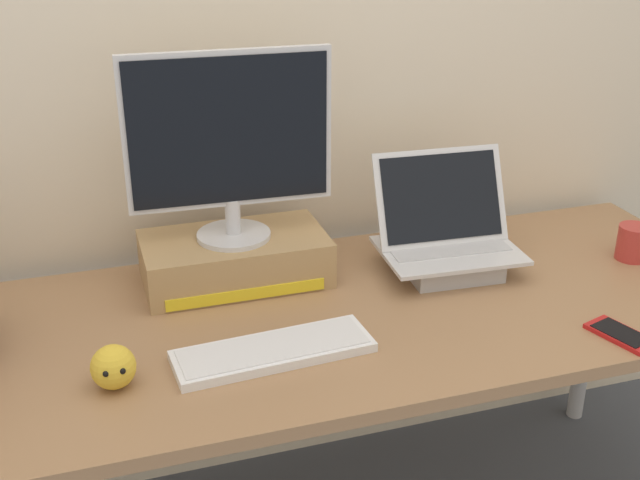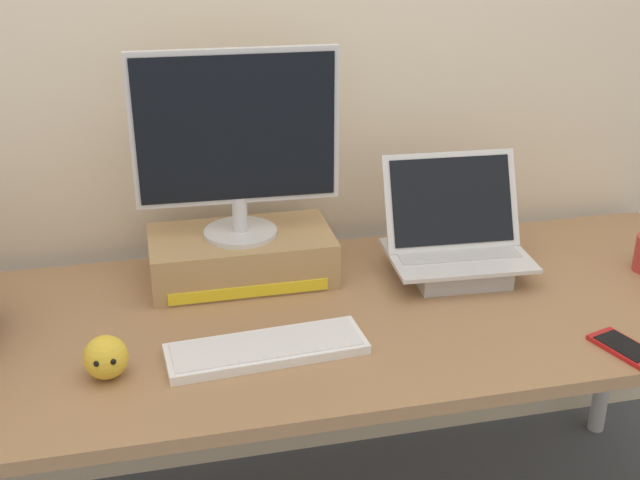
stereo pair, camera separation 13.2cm
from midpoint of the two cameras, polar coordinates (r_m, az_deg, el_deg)
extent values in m
cube|color=beige|center=(2.07, -1.19, 15.50)|extent=(7.00, 0.10, 2.60)
cube|color=#99704C|center=(1.82, 2.09, -5.66)|extent=(2.09, 0.76, 0.03)
cylinder|color=#B2B2B7|center=(2.64, 21.34, -6.35)|extent=(0.05, 0.05, 0.69)
cube|color=#A88456|center=(1.95, -3.67, -1.15)|extent=(0.44, 0.24, 0.11)
cube|color=yellow|center=(1.86, -3.01, -3.73)|extent=(0.37, 0.00, 0.03)
cylinder|color=silver|center=(1.92, -3.72, 0.52)|extent=(0.18, 0.18, 0.01)
cylinder|color=silver|center=(1.91, -3.76, 1.85)|extent=(0.04, 0.04, 0.08)
cube|color=silver|center=(1.84, -3.93, 7.92)|extent=(0.47, 0.04, 0.36)
cube|color=black|center=(1.83, -3.89, 7.82)|extent=(0.45, 0.02, 0.33)
cube|color=#ADADB2|center=(2.00, 11.53, -1.87)|extent=(0.23, 0.21, 0.05)
cube|color=silver|center=(1.99, 11.60, -1.09)|extent=(0.35, 0.26, 0.01)
cube|color=#B7B7BC|center=(2.00, 11.44, -0.70)|extent=(0.30, 0.15, 0.00)
cube|color=silver|center=(2.01, 11.19, 2.71)|extent=(0.34, 0.13, 0.22)
cube|color=black|center=(2.00, 11.23, 2.72)|extent=(0.31, 0.11, 0.19)
cube|color=white|center=(1.66, -1.53, -7.80)|extent=(0.42, 0.16, 0.02)
cube|color=silver|center=(1.65, -1.53, -7.46)|extent=(0.39, 0.14, 0.00)
cube|color=red|center=(1.81, 22.81, -7.13)|extent=(0.11, 0.16, 0.01)
cube|color=black|center=(1.81, 22.84, -6.98)|extent=(0.09, 0.13, 0.00)
sphere|color=gold|center=(1.61, -12.70, -8.18)|extent=(0.09, 0.09, 0.09)
sphere|color=black|center=(1.57, -13.26, -8.60)|extent=(0.01, 0.01, 0.01)
sphere|color=black|center=(1.57, -12.14, -8.50)|extent=(0.01, 0.01, 0.01)
camera|label=1|loc=(0.07, -87.82, 0.98)|focal=45.08mm
camera|label=2|loc=(0.07, 92.18, -0.98)|focal=45.08mm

